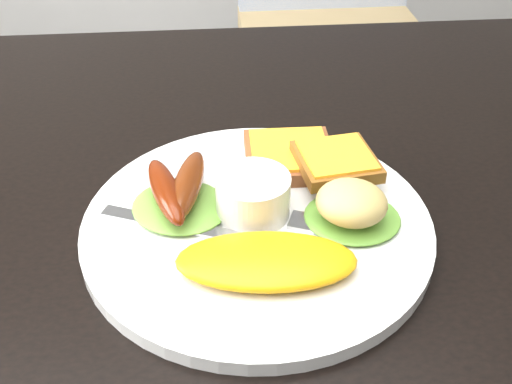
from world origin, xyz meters
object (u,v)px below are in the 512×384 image
(dining_chair, at_px, (336,46))
(person, at_px, (424,13))
(plate, at_px, (257,225))
(dining_table, at_px, (213,229))

(dining_chair, height_order, person, person)
(person, relative_size, plate, 5.29)
(person, bearing_deg, dining_table, 75.23)
(dining_chair, distance_m, plate, 1.12)
(dining_table, height_order, person, person)
(person, bearing_deg, dining_chair, -68.52)
(person, xyz_separation_m, plate, (-0.29, -0.48, 0.01))
(dining_chair, bearing_deg, plate, -106.41)
(dining_table, bearing_deg, plate, -38.87)
(dining_table, distance_m, dining_chair, 1.09)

